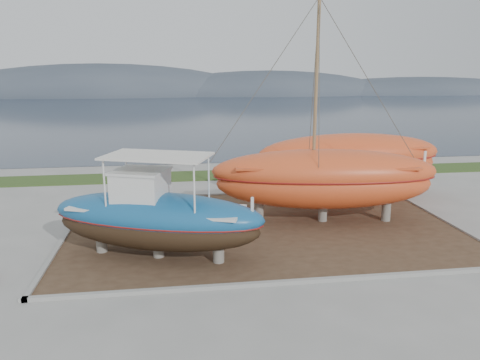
{
  "coord_description": "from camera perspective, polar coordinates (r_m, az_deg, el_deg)",
  "views": [
    {
      "loc": [
        -4.13,
        -16.91,
        7.41
      ],
      "look_at": [
        -1.11,
        4.0,
        2.38
      ],
      "focal_mm": 35.0,
      "sensor_mm": 36.0,
      "label": 1
    }
  ],
  "objects": [
    {
      "name": "ground",
      "position": [
        18.92,
        5.15,
        -9.73
      ],
      "size": [
        140.0,
        140.0,
        0.0
      ],
      "primitive_type": "plane",
      "color": "gray",
      "rests_on": "ground"
    },
    {
      "name": "dirt_patch",
      "position": [
        22.56,
        2.82,
        -5.73
      ],
      "size": [
        18.0,
        12.0,
        0.06
      ],
      "primitive_type": "cube",
      "color": "#422D1E",
      "rests_on": "ground"
    },
    {
      "name": "curb_frame",
      "position": [
        22.54,
        2.82,
        -5.62
      ],
      "size": [
        18.6,
        12.6,
        0.15
      ],
      "primitive_type": null,
      "color": "gray",
      "rests_on": "ground"
    },
    {
      "name": "grass_strip",
      "position": [
        33.49,
        -0.92,
        0.67
      ],
      "size": [
        44.0,
        3.0,
        0.08
      ],
      "primitive_type": "cube",
      "color": "#284219",
      "rests_on": "ground"
    },
    {
      "name": "sea",
      "position": [
        87.32,
        -5.53,
        8.46
      ],
      "size": [
        260.0,
        100.0,
        0.04
      ],
      "primitive_type": null,
      "color": "#1D283A",
      "rests_on": "ground"
    },
    {
      "name": "mountain_ridge",
      "position": [
        142.16,
        -6.64,
        10.31
      ],
      "size": [
        200.0,
        36.0,
        20.0
      ],
      "primitive_type": null,
      "color": "#333D49",
      "rests_on": "ground"
    },
    {
      "name": "blue_caique",
      "position": [
        18.64,
        -10.12,
        -3.26
      ],
      "size": [
        9.04,
        5.56,
        4.16
      ],
      "primitive_type": null,
      "rotation": [
        0.0,
        0.0,
        -0.36
      ],
      "color": "#165489",
      "rests_on": "dirt_patch"
    },
    {
      "name": "white_dinghy",
      "position": [
        23.1,
        -15.88,
        -4.23
      ],
      "size": [
        3.98,
        2.31,
        1.12
      ],
      "primitive_type": null,
      "rotation": [
        0.0,
        0.0,
        -0.26
      ],
      "color": "silver",
      "rests_on": "dirt_patch"
    },
    {
      "name": "orange_sailboat",
      "position": [
        22.62,
        10.54,
        7.83
      ],
      "size": [
        11.26,
        4.6,
        10.5
      ],
      "primitive_type": null,
      "rotation": [
        0.0,
        0.0,
        -0.13
      ],
      "color": "#CE481F",
      "rests_on": "dirt_patch"
    },
    {
      "name": "orange_bare_hull",
      "position": [
        28.26,
        13.19,
        1.7
      ],
      "size": [
        11.05,
        3.51,
        3.6
      ],
      "primitive_type": null,
      "rotation": [
        0.0,
        0.0,
        0.02
      ],
      "color": "#CE481F",
      "rests_on": "dirt_patch"
    }
  ]
}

